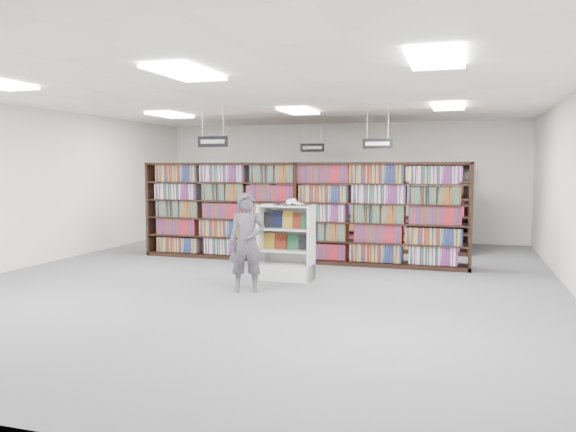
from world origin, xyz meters
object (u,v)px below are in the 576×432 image
(shopper, at_px, (247,243))
(bookshelf_row_near, at_px, (299,212))
(open_book, at_px, (292,203))
(endcap_display, at_px, (287,254))

(shopper, bearing_deg, bookshelf_row_near, 71.96)
(open_book, distance_m, shopper, 1.32)
(endcap_display, xyz_separation_m, open_book, (0.10, -0.02, 0.91))
(bookshelf_row_near, distance_m, shopper, 3.05)
(bookshelf_row_near, xyz_separation_m, shopper, (0.02, -3.04, -0.25))
(bookshelf_row_near, bearing_deg, endcap_display, -79.91)
(bookshelf_row_near, relative_size, endcap_display, 5.24)
(endcap_display, bearing_deg, open_book, -11.81)
(open_book, xyz_separation_m, shopper, (-0.42, -1.12, -0.57))
(bookshelf_row_near, bearing_deg, open_book, -77.06)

